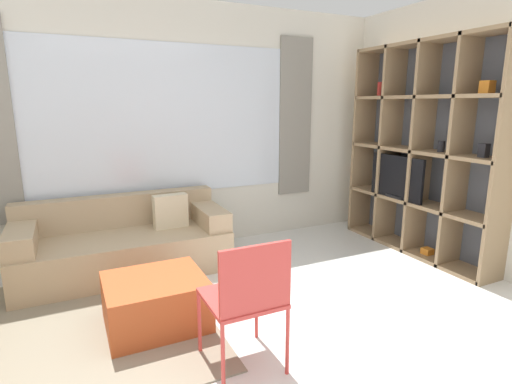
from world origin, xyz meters
TOP-DOWN VIEW (x-y plane):
  - wall_back at (0.00, 2.68)m, footprint 6.45×0.11m
  - wall_right at (2.66, 1.32)m, footprint 0.07×3.85m
  - area_rug at (-1.15, 1.28)m, footprint 2.11×1.99m
  - shelving_unit at (2.48, 1.40)m, footprint 0.35×1.88m
  - couch_main at (-0.55, 2.22)m, footprint 1.95×0.83m
  - ottoman at (-0.49, 1.08)m, footprint 0.71×0.63m
  - folding_chair at (-0.09, 0.30)m, footprint 0.44×0.46m

SIDE VIEW (x-z plane):
  - area_rug at x=-1.15m, z-range 0.00..0.01m
  - ottoman at x=-0.49m, z-range 0.00..0.37m
  - couch_main at x=-0.55m, z-range -0.09..0.64m
  - folding_chair at x=-0.09m, z-range 0.09..0.95m
  - shelving_unit at x=2.48m, z-range -0.01..2.24m
  - wall_right at x=2.66m, z-range 0.00..2.70m
  - wall_back at x=0.00m, z-range 0.01..2.71m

